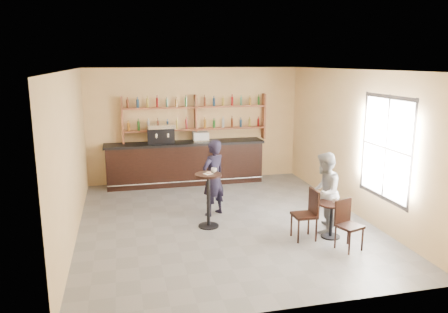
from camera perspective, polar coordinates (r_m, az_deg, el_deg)
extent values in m
plane|color=slate|center=(9.48, -0.05, -8.48)|extent=(7.00, 7.00, 0.00)
plane|color=white|center=(8.86, -0.05, 11.25)|extent=(7.00, 7.00, 0.00)
plane|color=#E8BF83|center=(12.42, -3.82, 4.13)|extent=(7.00, 0.00, 7.00)
plane|color=#E8BF83|center=(5.79, 8.06, -5.58)|extent=(7.00, 0.00, 7.00)
plane|color=#E8BF83|center=(8.85, -19.31, 0.10)|extent=(0.00, 7.00, 7.00)
plane|color=#E8BF83|center=(10.15, 16.67, 1.78)|extent=(0.00, 7.00, 7.00)
plane|color=white|center=(9.13, 20.41, 1.02)|extent=(0.00, 2.00, 2.00)
cube|color=white|center=(8.86, -2.08, -2.27)|extent=(0.22, 0.22, 0.00)
torus|color=#D8854F|center=(8.84, -2.01, -2.15)|extent=(0.14, 0.14, 0.04)
imported|color=white|center=(8.97, -1.33, -1.79)|extent=(0.15, 0.15, 0.09)
imported|color=black|center=(9.64, -1.40, -2.81)|extent=(0.74, 0.68, 1.70)
imported|color=white|center=(8.71, 14.26, -5.57)|extent=(0.12, 0.12, 0.09)
imported|color=gray|center=(8.96, 12.92, -4.60)|extent=(0.96, 1.00, 1.62)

